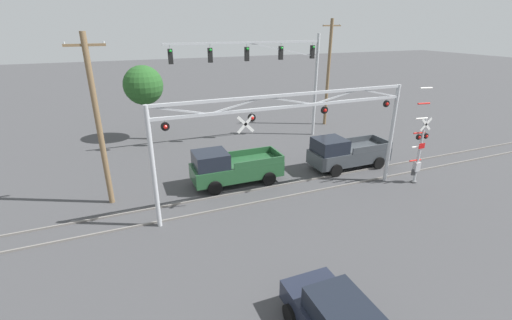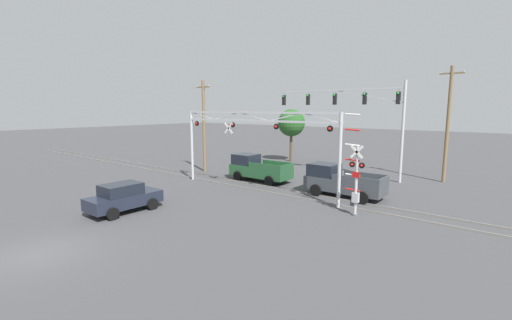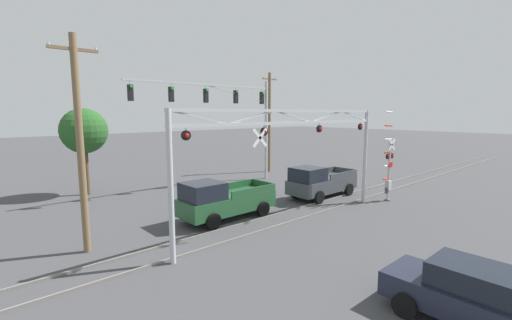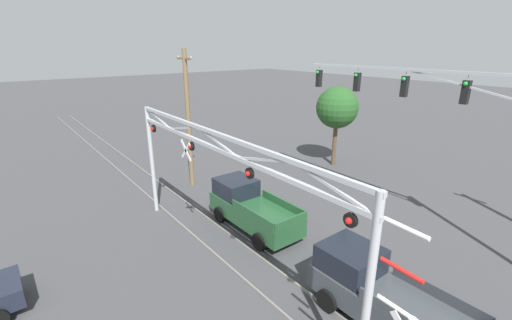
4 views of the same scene
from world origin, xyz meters
TOP-DOWN VIEW (x-y plane):
  - rail_track_near at (0.00, 14.60)m, footprint 80.00×0.08m
  - rail_track_far at (0.00, 16.04)m, footprint 80.00×0.08m
  - crossing_gantry at (-0.02, 14.32)m, footprint 13.76×0.27m
  - traffic_signal_span at (4.07, 24.24)m, footprint 12.27×0.39m
  - pickup_truck_lead at (-2.10, 17.44)m, footprint 5.38×2.25m
  - pickup_truck_following at (5.65, 16.96)m, footprint 5.40×2.25m
  - utility_pole_left at (-8.87, 17.68)m, footprint 1.80×0.28m
  - background_tree_beyond_span at (-5.79, 28.32)m, footprint 3.11×3.11m

SIDE VIEW (x-z plane):
  - rail_track_near at x=0.00m, z-range 0.00..0.10m
  - rail_track_far at x=0.00m, z-range 0.00..0.10m
  - pickup_truck_lead at x=-2.10m, z-range -0.04..2.15m
  - pickup_truck_following at x=5.65m, z-range -0.04..2.15m
  - crossing_gantry at x=-0.02m, z-range 1.41..7.27m
  - background_tree_beyond_span at x=-5.79m, z-range 1.43..7.46m
  - utility_pole_left at x=-8.87m, z-range 0.15..8.85m
  - traffic_signal_span at x=4.07m, z-range 1.82..10.15m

